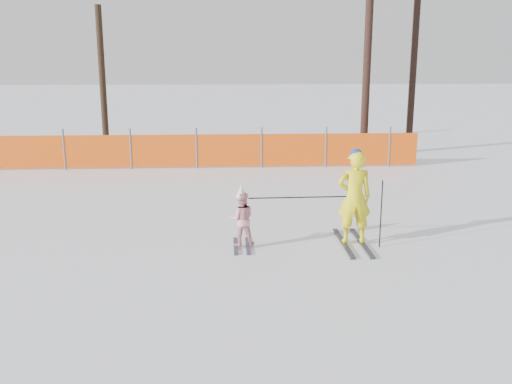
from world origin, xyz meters
TOP-DOWN VIEW (x-y plane):
  - ground at (0.00, 0.00)m, footprint 120.00×120.00m
  - adult at (1.79, 0.45)m, footprint 0.62×1.68m
  - child at (-0.27, 0.40)m, footprint 0.50×0.93m
  - ski_poles at (1.36, 0.36)m, footprint 2.39×0.22m
  - safety_fence at (-2.03, 7.90)m, footprint 14.90×0.06m
  - tree_trunks at (2.58, 10.31)m, footprint 11.07×1.24m

SIDE VIEW (x-z plane):
  - ground at x=0.00m, z-range 0.00..0.00m
  - child at x=-0.27m, z-range -0.05..1.12m
  - safety_fence at x=-2.03m, z-range -0.07..1.18m
  - ski_poles at x=1.36m, z-range 0.17..1.41m
  - adult at x=1.79m, z-range -0.01..1.78m
  - tree_trunks at x=2.58m, z-range -0.37..6.23m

